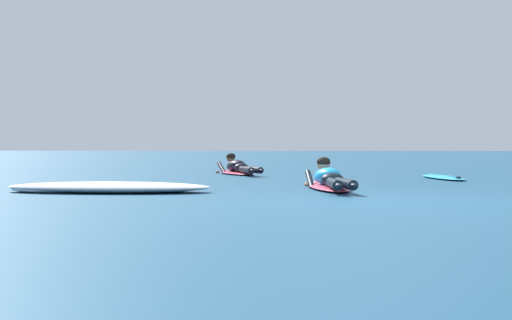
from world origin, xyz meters
The scene contains 5 objects.
ground_plane centered at (0.00, 10.00, 0.00)m, with size 120.00×120.00×0.00m, color navy.
surfer_near centered at (-0.56, 2.08, 0.14)m, with size 0.88×2.59×0.53m.
surfer_far centered at (-2.62, 7.11, 0.14)m, with size 1.43×2.40×0.54m.
drifting_surfboard centered at (1.74, 5.53, 0.03)m, with size 0.83×2.10×0.16m.
whitewater_front centered at (-3.73, 1.17, 0.07)m, with size 2.98×1.06×0.15m.
Camera 1 is at (-0.65, -8.16, 0.68)m, focal length 46.88 mm.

